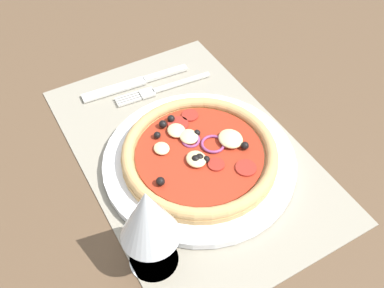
# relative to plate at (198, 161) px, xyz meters

# --- Properties ---
(ground_plane) EXTENTS (1.90, 1.40, 0.02)m
(ground_plane) POSITION_rel_plate_xyz_m (0.03, -0.00, -0.02)
(ground_plane) COLOR brown
(placemat) EXTENTS (0.49, 0.32, 0.00)m
(placemat) POSITION_rel_plate_xyz_m (0.03, -0.00, -0.01)
(placemat) COLOR gray
(placemat) RESTS_ON ground_plane
(plate) EXTENTS (0.29, 0.29, 0.01)m
(plate) POSITION_rel_plate_xyz_m (0.00, 0.00, 0.00)
(plate) COLOR white
(plate) RESTS_ON placemat
(pizza) EXTENTS (0.23, 0.23, 0.03)m
(pizza) POSITION_rel_plate_xyz_m (0.00, -0.00, 0.02)
(pizza) COLOR tan
(pizza) RESTS_ON plate
(fork) EXTENTS (0.03, 0.18, 0.00)m
(fork) POSITION_rel_plate_xyz_m (0.18, -0.02, -0.00)
(fork) COLOR silver
(fork) RESTS_ON placemat
(knife) EXTENTS (0.03, 0.20, 0.01)m
(knife) POSITION_rel_plate_xyz_m (0.22, 0.01, -0.00)
(knife) COLOR silver
(knife) RESTS_ON placemat
(wine_glass) EXTENTS (0.07, 0.07, 0.15)m
(wine_glass) POSITION_rel_plate_xyz_m (-0.11, 0.13, 0.09)
(wine_glass) COLOR silver
(wine_glass) RESTS_ON ground_plane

